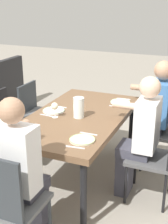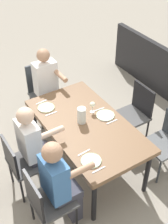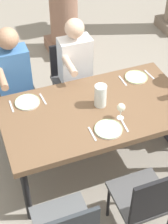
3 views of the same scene
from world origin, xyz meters
name	(u,v)px [view 2 (image 2 of 3)]	position (x,y,z in m)	size (l,w,h in m)	color
ground_plane	(86,164)	(0.00, 0.00, 0.00)	(16.00, 16.00, 0.00)	gray
dining_table	(86,127)	(0.00, 0.00, 0.70)	(1.73, 0.95, 0.76)	brown
chair_west_north	(46,200)	(-0.59, 0.90, 0.52)	(0.44, 0.44, 0.90)	#4F4F50
chair_west_south	(167,140)	(-0.59, -0.89, 0.50)	(0.44, 0.44, 0.85)	#5B5E61
chair_mid_north	(22,162)	(0.07, 0.89, 0.50)	(0.44, 0.44, 0.86)	#4F4F50
chair_mid_south	(135,111)	(0.07, -0.90, 0.53)	(0.44, 0.44, 0.92)	#4F4F50
chair_head_east	(43,89)	(1.29, 0.00, 0.54)	(0.44, 0.44, 0.96)	#5B5E61
diner_woman_green	(35,145)	(0.07, 0.69, 0.68)	(0.35, 0.49, 1.28)	#3F3F4C
diner_man_white	(48,87)	(1.09, 0.00, 0.69)	(0.49, 0.35, 1.30)	#3F3F4C
diner_guest_third	(61,182)	(-0.59, 0.71, 0.70)	(0.35, 0.50, 1.30)	#3F3F4C
plate_0	(91,161)	(-0.56, 0.30, 0.77)	(0.23, 0.23, 0.02)	white
fork_0	(99,170)	(-0.71, 0.30, 0.77)	(0.02, 0.17, 0.01)	silver
spoon_0	(84,153)	(-0.41, 0.30, 0.77)	(0.02, 0.17, 0.01)	silver
plate_1	(105,115)	(0.00, -0.29, 0.77)	(0.24, 0.24, 0.02)	white
wine_glass_1	(92,105)	(0.16, -0.19, 0.88)	(0.08, 0.08, 0.16)	white
fork_1	(112,122)	(-0.15, -0.29, 0.77)	(0.02, 0.17, 0.01)	silver
spoon_1	(99,109)	(0.15, -0.29, 0.77)	(0.02, 0.17, 0.01)	silver
plate_2	(46,107)	(0.56, 0.29, 0.77)	(0.23, 0.23, 0.02)	silver
fork_2	(51,114)	(0.41, 0.29, 0.77)	(0.02, 0.17, 0.01)	silver
spoon_2	(41,102)	(0.71, 0.29, 0.77)	(0.02, 0.17, 0.01)	silver
water_pitcher	(82,116)	(0.06, 0.04, 0.86)	(0.11, 0.11, 0.22)	white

